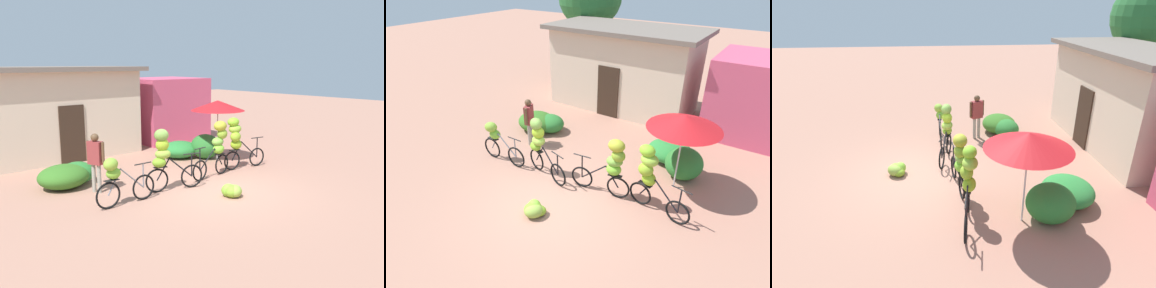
# 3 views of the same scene
# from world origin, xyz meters

# --- Properties ---
(ground_plane) EXTENTS (60.00, 60.00, 0.00)m
(ground_plane) POSITION_xyz_m (0.00, 0.00, 0.00)
(ground_plane) COLOR #AC7762
(building_low) EXTENTS (6.17, 3.02, 3.27)m
(building_low) POSITION_xyz_m (-1.50, 6.72, 1.66)
(building_low) COLOR beige
(building_low) RESTS_ON ground
(tree_behind_building) EXTENTS (3.15, 3.15, 5.63)m
(tree_behind_building) POSITION_xyz_m (-4.93, 9.50, 4.03)
(tree_behind_building) COLOR brown
(tree_behind_building) RESTS_ON ground
(hedge_bush_front_left) EXTENTS (1.41, 1.25, 0.66)m
(hedge_bush_front_left) POSITION_xyz_m (-3.01, 2.90, 0.33)
(hedge_bush_front_left) COLOR #377023
(hedge_bush_front_left) RESTS_ON ground
(hedge_bush_front_right) EXTENTS (1.03, 0.92, 0.63)m
(hedge_bush_front_right) POSITION_xyz_m (-2.52, 3.07, 0.32)
(hedge_bush_front_right) COLOR #2D7730
(hedge_bush_front_right) RESTS_ON ground
(hedge_bush_mid) EXTENTS (1.36, 1.28, 0.60)m
(hedge_bush_mid) POSITION_xyz_m (1.76, 3.61, 0.30)
(hedge_bush_mid) COLOR #2B8137
(hedge_bush_mid) RESTS_ON ground
(hedge_bush_by_door) EXTENTS (1.04, 1.12, 0.88)m
(hedge_bush_by_door) POSITION_xyz_m (2.40, 2.93, 0.44)
(hedge_bush_by_door) COLOR #2A732D
(hedge_bush_by_door) RESTS_ON ground
(market_umbrella) EXTENTS (1.86, 1.86, 2.15)m
(market_umbrella) POSITION_xyz_m (2.38, 2.30, 1.97)
(market_umbrella) COLOR beige
(market_umbrella) RESTS_ON ground
(bicycle_leftmost) EXTENTS (1.67, 0.40, 1.24)m
(bicycle_leftmost) POSITION_xyz_m (-2.62, 0.65, 0.72)
(bicycle_leftmost) COLOR black
(bicycle_leftmost) RESTS_ON ground
(bicycle_near_pile) EXTENTS (1.64, 0.56, 1.72)m
(bicycle_near_pile) POSITION_xyz_m (-1.08, 0.81, 1.00)
(bicycle_near_pile) COLOR black
(bicycle_near_pile) RESTS_ON ground
(bicycle_center_loaded) EXTENTS (1.67, 0.44, 1.69)m
(bicycle_center_loaded) POSITION_xyz_m (1.11, 1.02, 1.00)
(bicycle_center_loaded) COLOR black
(bicycle_center_loaded) RESTS_ON ground
(bicycle_by_shop) EXTENTS (1.64, 0.48, 1.71)m
(bicycle_by_shop) POSITION_xyz_m (2.09, 1.12, 1.02)
(bicycle_by_shop) COLOR black
(bicycle_by_shop) RESTS_ON ground
(banana_pile_on_ground) EXTENTS (0.66, 0.67, 0.34)m
(banana_pile_on_ground) POSITION_xyz_m (-0.05, -0.68, 0.16)
(banana_pile_on_ground) COLOR #7BAF2E
(banana_pile_on_ground) RESTS_ON ground
(person_vendor) EXTENTS (0.34, 0.54, 1.60)m
(person_vendor) POSITION_xyz_m (-2.49, 1.97, 0.98)
(person_vendor) COLOR gray
(person_vendor) RESTS_ON ground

